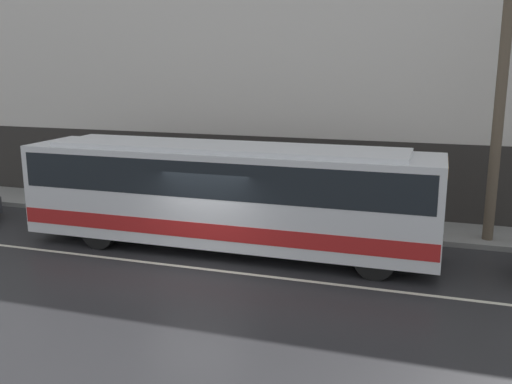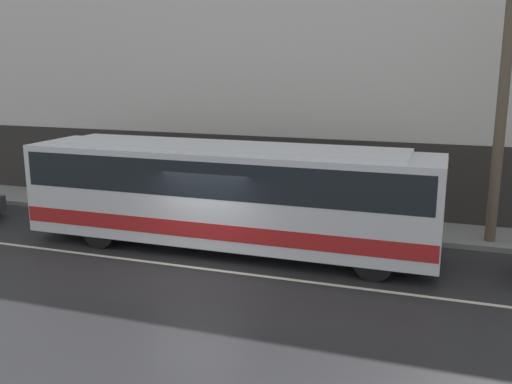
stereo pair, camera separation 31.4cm
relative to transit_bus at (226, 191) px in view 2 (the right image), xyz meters
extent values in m
plane|color=#262628|center=(-0.13, -1.76, -1.76)|extent=(60.00, 60.00, 0.00)
cube|color=gray|center=(-0.13, 3.41, -1.68)|extent=(60.00, 2.34, 0.16)
cube|color=silver|center=(-0.13, 4.73, 4.34)|extent=(60.00, 0.30, 12.21)
cube|color=#2D2B28|center=(-0.13, 4.57, -0.36)|extent=(60.00, 0.06, 2.80)
cube|color=beige|center=(-0.13, -1.76, -1.75)|extent=(54.00, 0.14, 0.01)
cube|color=silver|center=(-0.01, 0.00, -0.08)|extent=(12.08, 2.51, 2.65)
cube|color=#B21E1E|center=(-0.01, 0.00, -0.86)|extent=(12.02, 2.53, 0.45)
cube|color=black|center=(-0.01, 0.00, 0.56)|extent=(11.72, 2.53, 1.01)
cube|color=orange|center=(5.98, 0.00, 1.05)|extent=(0.12, 1.88, 0.28)
cube|color=silver|center=(-0.01, 0.00, 1.30)|extent=(10.27, 2.13, 0.12)
cylinder|color=black|center=(4.43, -1.09, -1.23)|extent=(1.06, 0.28, 1.06)
cylinder|color=black|center=(4.43, 1.09, -1.23)|extent=(1.06, 0.28, 1.06)
cylinder|color=black|center=(-3.65, -1.09, -1.23)|extent=(1.06, 0.28, 1.06)
cylinder|color=black|center=(-3.65, 1.09, -1.23)|extent=(1.06, 0.28, 1.06)
cylinder|color=brown|center=(7.38, 2.89, 2.16)|extent=(0.31, 0.31, 7.51)
cylinder|color=maroon|center=(-1.38, 3.54, -0.87)|extent=(0.36, 0.36, 1.44)
sphere|color=tan|center=(-1.38, 3.54, -0.02)|extent=(0.26, 0.26, 0.26)
camera|label=1|loc=(5.77, -15.07, 3.64)|focal=40.00mm
camera|label=2|loc=(6.07, -14.97, 3.64)|focal=40.00mm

